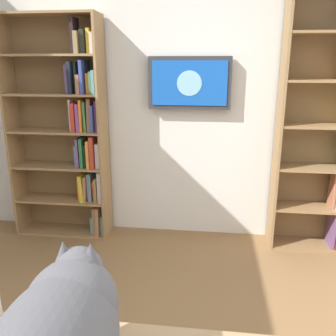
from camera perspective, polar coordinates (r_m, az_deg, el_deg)
The scene contains 4 objects.
wall_back at distance 3.29m, azimuth 3.02°, elevation 11.95°, with size 4.52×0.06×2.70m, color silver.
bookshelf_left at distance 3.31m, azimuth 25.17°, elevation 5.81°, with size 0.76×0.28×2.20m.
bookshelf_right at distance 3.42m, azimuth -15.30°, elevation 5.57°, with size 0.89×0.28×2.01m.
wall_mounted_tv at distance 3.20m, azimuth 3.46°, elevation 13.35°, with size 0.72×0.07×0.45m.
Camera 1 is at (-0.24, 1.05, 1.59)m, focal length 38.28 mm.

